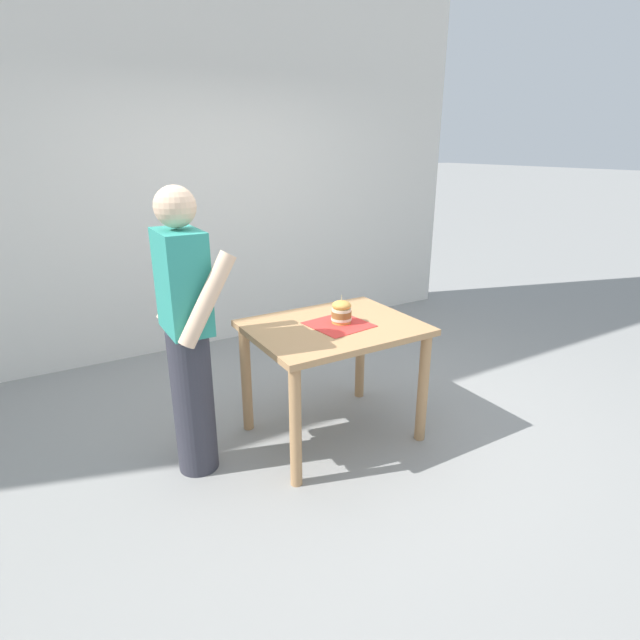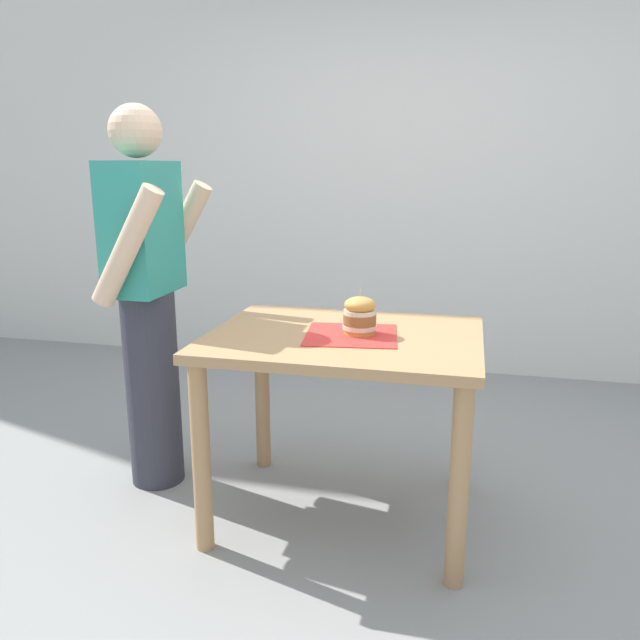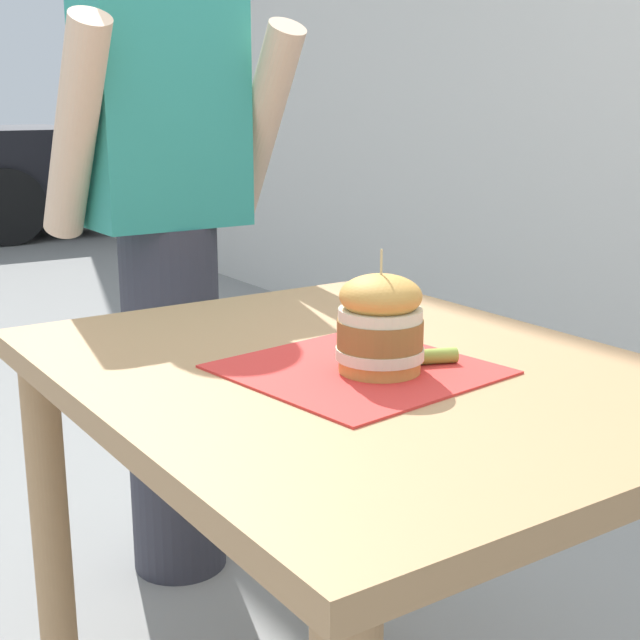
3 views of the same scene
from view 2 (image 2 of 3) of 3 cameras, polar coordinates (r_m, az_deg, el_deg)
name	(u,v)px [view 2 (image 2 of 3)]	position (r m, az deg, el deg)	size (l,w,h in m)	color
ground_plane	(343,514)	(2.78, 2.10, -17.30)	(80.00, 80.00, 0.00)	gray
patio_table	(344,367)	(2.50, 2.23, -4.30)	(0.83, 1.06, 0.80)	tan
serving_paper	(351,335)	(2.44, 2.86, -1.37)	(0.35, 0.35, 0.00)	red
sandwich	(360,315)	(2.43, 3.66, 0.43)	(0.13, 0.13, 0.19)	gold
pickle_spear	(366,326)	(2.52, 4.23, -0.53)	(0.02, 0.02, 0.10)	#8EA83D
diner_across_table	(147,296)	(2.84, -15.50, 2.16)	(0.55, 0.35, 1.69)	#33333D
parked_car_near_curb	(16,212)	(11.24, -26.03, 8.90)	(4.28, 1.99, 1.60)	gray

